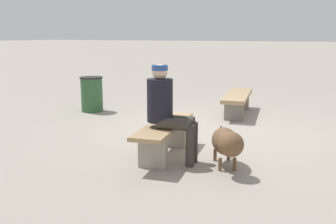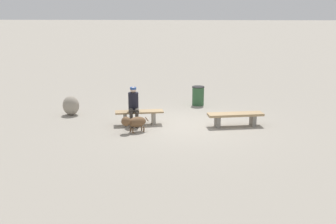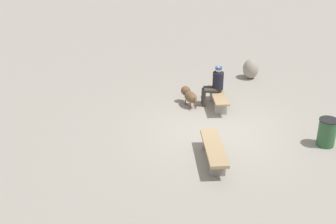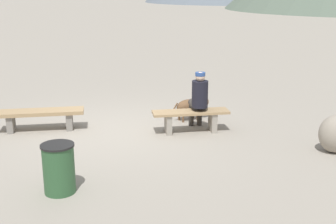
{
  "view_description": "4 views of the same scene",
  "coord_description": "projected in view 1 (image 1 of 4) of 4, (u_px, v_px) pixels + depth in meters",
  "views": [
    {
      "loc": [
        5.9,
        2.29,
        1.63
      ],
      "look_at": [
        0.83,
        -0.35,
        0.45
      ],
      "focal_mm": 39.76,
      "sensor_mm": 36.0,
      "label": 1
    },
    {
      "loc": [
        -0.03,
        13.18,
        3.85
      ],
      "look_at": [
        0.54,
        1.69,
        0.88
      ],
      "focal_mm": 44.01,
      "sensor_mm": 36.0,
      "label": 2
    },
    {
      "loc": [
        -11.41,
        0.02,
        6.1
      ],
      "look_at": [
        -0.56,
        1.3,
        0.8
      ],
      "focal_mm": 49.09,
      "sensor_mm": 36.0,
      "label": 3
    },
    {
      "loc": [
        1.32,
        -8.94,
        3.0
      ],
      "look_at": [
        1.11,
        0.03,
        0.42
      ],
      "focal_mm": 47.84,
      "sensor_mm": 36.0,
      "label": 4
    }
  ],
  "objects": [
    {
      "name": "bench_right",
      "position": [
        164.0,
        134.0,
        5.05
      ],
      "size": [
        1.64,
        0.7,
        0.46
      ],
      "rotation": [
        0.0,
        0.0,
        0.18
      ],
      "color": "gray",
      "rests_on": "ground"
    },
    {
      "name": "trash_bin",
      "position": [
        92.0,
        94.0,
        8.09
      ],
      "size": [
        0.49,
        0.49,
        0.75
      ],
      "color": "#2D5633",
      "rests_on": "ground"
    },
    {
      "name": "dog",
      "position": [
        227.0,
        142.0,
        4.58
      ],
      "size": [
        0.82,
        0.62,
        0.54
      ],
      "rotation": [
        0.0,
        0.0,
        0.52
      ],
      "color": "brown",
      "rests_on": "ground"
    },
    {
      "name": "ground",
      "position": [
        207.0,
        132.0,
        6.5
      ],
      "size": [
        210.0,
        210.0,
        0.06
      ],
      "primitive_type": "cube",
      "color": "gray"
    },
    {
      "name": "bench_left",
      "position": [
        238.0,
        99.0,
        7.79
      ],
      "size": [
        1.88,
        0.77,
        0.44
      ],
      "rotation": [
        0.0,
        0.0,
        0.18
      ],
      "color": "gray",
      "rests_on": "ground"
    },
    {
      "name": "seated_person",
      "position": [
        167.0,
        107.0,
        4.77
      ],
      "size": [
        0.4,
        0.66,
        1.28
      ],
      "rotation": [
        0.0,
        0.0,
        0.16
      ],
      "color": "black",
      "rests_on": "ground"
    }
  ]
}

